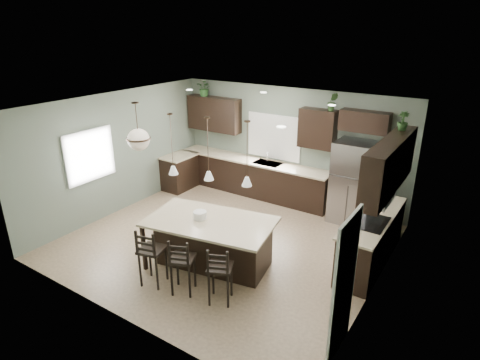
% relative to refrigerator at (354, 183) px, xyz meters
% --- Properties ---
extents(ground, '(6.00, 6.00, 0.00)m').
position_rel_refrigerator_xyz_m(ground, '(-1.83, -2.33, -0.93)').
color(ground, '#9E8466').
rests_on(ground, ground).
extents(pantry_door, '(0.04, 0.82, 2.04)m').
position_rel_refrigerator_xyz_m(pantry_door, '(1.14, -3.88, 0.09)').
color(pantry_door, white).
rests_on(pantry_door, ground).
extents(window_back, '(1.35, 0.02, 1.00)m').
position_rel_refrigerator_xyz_m(window_back, '(-2.23, 0.40, 0.62)').
color(window_back, white).
rests_on(window_back, room_shell).
extents(window_left, '(0.02, 1.10, 1.00)m').
position_rel_refrigerator_xyz_m(window_left, '(-4.82, -3.13, 0.62)').
color(window_left, white).
rests_on(window_left, room_shell).
extents(left_return_cabs, '(0.60, 0.90, 0.90)m').
position_rel_refrigerator_xyz_m(left_return_cabs, '(-4.53, -0.63, -0.48)').
color(left_return_cabs, black).
rests_on(left_return_cabs, ground).
extents(left_return_countertop, '(0.66, 0.96, 0.04)m').
position_rel_refrigerator_xyz_m(left_return_countertop, '(-4.51, -0.63, -0.01)').
color(left_return_countertop, beige).
rests_on(left_return_countertop, left_return_cabs).
extents(back_lower_cabs, '(4.20, 0.60, 0.90)m').
position_rel_refrigerator_xyz_m(back_lower_cabs, '(-2.68, 0.12, -0.48)').
color(back_lower_cabs, black).
rests_on(back_lower_cabs, ground).
extents(back_countertop, '(4.20, 0.66, 0.04)m').
position_rel_refrigerator_xyz_m(back_countertop, '(-2.68, 0.10, -0.01)').
color(back_countertop, beige).
rests_on(back_countertop, back_lower_cabs).
extents(sink_inset, '(0.70, 0.45, 0.01)m').
position_rel_refrigerator_xyz_m(sink_inset, '(-2.23, 0.10, 0.01)').
color(sink_inset, gray).
rests_on(sink_inset, back_countertop).
extents(faucet, '(0.02, 0.02, 0.28)m').
position_rel_refrigerator_xyz_m(faucet, '(-2.23, 0.07, 0.16)').
color(faucet, silver).
rests_on(faucet, back_countertop).
extents(back_upper_left, '(1.55, 0.34, 0.90)m').
position_rel_refrigerator_xyz_m(back_upper_left, '(-3.98, 0.25, 1.02)').
color(back_upper_left, black).
rests_on(back_upper_left, room_shell).
extents(back_upper_right, '(0.85, 0.34, 0.90)m').
position_rel_refrigerator_xyz_m(back_upper_right, '(-1.03, 0.25, 1.02)').
color(back_upper_right, black).
rests_on(back_upper_right, room_shell).
extents(fridge_header, '(1.05, 0.34, 0.45)m').
position_rel_refrigerator_xyz_m(fridge_header, '(0.02, 0.25, 1.32)').
color(fridge_header, black).
rests_on(fridge_header, room_shell).
extents(right_lower_cabs, '(0.60, 2.35, 0.90)m').
position_rel_refrigerator_xyz_m(right_lower_cabs, '(0.87, -1.46, -0.48)').
color(right_lower_cabs, black).
rests_on(right_lower_cabs, ground).
extents(right_countertop, '(0.66, 2.35, 0.04)m').
position_rel_refrigerator_xyz_m(right_countertop, '(0.85, -1.46, -0.01)').
color(right_countertop, beige).
rests_on(right_countertop, right_lower_cabs).
extents(cooktop, '(0.58, 0.75, 0.02)m').
position_rel_refrigerator_xyz_m(cooktop, '(0.85, -1.73, 0.02)').
color(cooktop, black).
rests_on(cooktop, right_countertop).
extents(wall_oven_front, '(0.01, 0.72, 0.60)m').
position_rel_refrigerator_xyz_m(wall_oven_front, '(0.56, -1.73, -0.48)').
color(wall_oven_front, gray).
rests_on(wall_oven_front, right_lower_cabs).
extents(right_upper_cabs, '(0.34, 2.35, 0.90)m').
position_rel_refrigerator_xyz_m(right_upper_cabs, '(1.00, -1.46, 1.02)').
color(right_upper_cabs, black).
rests_on(right_upper_cabs, room_shell).
extents(microwave, '(0.40, 0.75, 0.40)m').
position_rel_refrigerator_xyz_m(microwave, '(0.95, -1.73, 0.62)').
color(microwave, gray).
rests_on(microwave, right_upper_cabs).
extents(refrigerator, '(0.90, 0.74, 1.85)m').
position_rel_refrigerator_xyz_m(refrigerator, '(0.00, 0.00, 0.00)').
color(refrigerator, '#92939A').
rests_on(refrigerator, ground).
extents(kitchen_island, '(2.44, 1.66, 0.92)m').
position_rel_refrigerator_xyz_m(kitchen_island, '(-1.55, -3.19, -0.46)').
color(kitchen_island, black).
rests_on(kitchen_island, ground).
extents(serving_dish, '(0.24, 0.24, 0.14)m').
position_rel_refrigerator_xyz_m(serving_dish, '(-1.74, -3.23, 0.07)').
color(serving_dish, white).
rests_on(serving_dish, kitchen_island).
extents(bar_stool_left, '(0.49, 0.49, 1.08)m').
position_rel_refrigerator_xyz_m(bar_stool_left, '(-2.04, -4.16, -0.38)').
color(bar_stool_left, black).
rests_on(bar_stool_left, ground).
extents(bar_stool_center, '(0.50, 0.50, 1.03)m').
position_rel_refrigerator_xyz_m(bar_stool_center, '(-1.46, -4.06, -0.41)').
color(bar_stool_center, black).
rests_on(bar_stool_center, ground).
extents(bar_stool_right, '(0.51, 0.51, 1.03)m').
position_rel_refrigerator_xyz_m(bar_stool_right, '(-0.80, -3.93, -0.41)').
color(bar_stool_right, black).
rests_on(bar_stool_right, ground).
extents(pendant_left, '(0.17, 0.17, 1.10)m').
position_rel_refrigerator_xyz_m(pendant_left, '(-2.23, -3.32, 1.32)').
color(pendant_left, white).
rests_on(pendant_left, room_shell).
extents(pendant_center, '(0.17, 0.17, 1.10)m').
position_rel_refrigerator_xyz_m(pendant_center, '(-1.55, -3.19, 1.32)').
color(pendant_center, white).
rests_on(pendant_center, room_shell).
extents(pendant_right, '(0.17, 0.17, 1.10)m').
position_rel_refrigerator_xyz_m(pendant_right, '(-0.86, -3.07, 1.32)').
color(pendant_right, white).
rests_on(pendant_right, room_shell).
extents(chandelier, '(0.48, 0.48, 0.97)m').
position_rel_refrigerator_xyz_m(chandelier, '(-3.50, -2.91, 1.39)').
color(chandelier, beige).
rests_on(chandelier, room_shell).
extents(plant_back_left, '(0.41, 0.36, 0.43)m').
position_rel_refrigerator_xyz_m(plant_back_left, '(-4.25, 0.22, 1.69)').
color(plant_back_left, '#2B5826').
rests_on(plant_back_left, back_upper_left).
extents(plant_back_right, '(0.27, 0.25, 0.40)m').
position_rel_refrigerator_xyz_m(plant_back_right, '(-0.72, 0.22, 1.68)').
color(plant_back_right, '#2D4D21').
rests_on(plant_back_right, back_upper_right).
extents(plant_right_wall, '(0.19, 0.19, 0.34)m').
position_rel_refrigerator_xyz_m(plant_right_wall, '(0.97, -0.73, 1.64)').
color(plant_right_wall, '#284C21').
rests_on(plant_right_wall, right_upper_cabs).
extents(room_shell, '(6.00, 6.00, 6.00)m').
position_rel_refrigerator_xyz_m(room_shell, '(-1.83, -2.33, 0.77)').
color(room_shell, slate).
rests_on(room_shell, ground).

